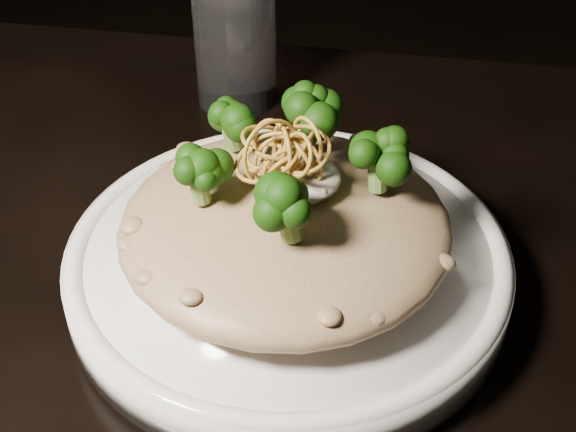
% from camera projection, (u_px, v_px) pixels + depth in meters
% --- Properties ---
extents(table, '(1.10, 0.80, 0.75)m').
position_uv_depth(table, '(157.00, 425.00, 0.54)').
color(table, black).
rests_on(table, ground).
extents(plate, '(0.28, 0.28, 0.03)m').
position_uv_depth(plate, '(288.00, 265.00, 0.51)').
color(plate, white).
rests_on(plate, table).
extents(risotto, '(0.20, 0.20, 0.04)m').
position_uv_depth(risotto, '(285.00, 226.00, 0.49)').
color(risotto, brown).
rests_on(risotto, plate).
extents(broccoli, '(0.12, 0.12, 0.04)m').
position_uv_depth(broccoli, '(287.00, 157.00, 0.47)').
color(broccoli, black).
rests_on(broccoli, risotto).
extents(cheese, '(0.05, 0.05, 0.01)m').
position_uv_depth(cheese, '(298.00, 177.00, 0.48)').
color(cheese, silver).
rests_on(cheese, risotto).
extents(shallots, '(0.05, 0.05, 0.03)m').
position_uv_depth(shallots, '(287.00, 144.00, 0.46)').
color(shallots, brown).
rests_on(shallots, cheese).
extents(drinking_glass, '(0.07, 0.07, 0.12)m').
position_uv_depth(drinking_glass, '(235.00, 36.00, 0.67)').
color(drinking_glass, white).
rests_on(drinking_glass, table).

